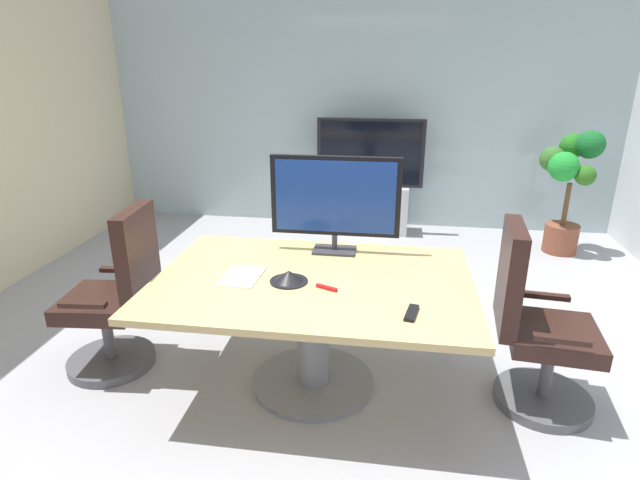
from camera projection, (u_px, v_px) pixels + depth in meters
name	position (u px, v px, depth m)	size (l,w,h in m)	color
ground_plane	(318.00, 366.00, 3.39)	(7.43, 7.43, 0.00)	#99999E
wall_back_glass_partition	(359.00, 108.00, 5.91)	(5.96, 0.10, 2.76)	#9EB2B7
conference_table	(314.00, 306.00, 3.03)	(1.85, 1.27, 0.72)	tan
office_chair_left	(118.00, 304.00, 3.25)	(0.61, 0.59, 1.09)	#4C4C51
office_chair_right	(535.00, 334.00, 2.90)	(0.62, 0.59, 1.09)	#4C4C51
tv_monitor	(335.00, 199.00, 3.27)	(0.84, 0.18, 0.64)	#333338
wall_display_unit	(369.00, 195.00, 5.87)	(1.20, 0.36, 1.31)	#B7BABC
potted_plant	(568.00, 181.00, 5.14)	(0.58, 0.53, 1.27)	brown
conference_phone	(289.00, 277.00, 2.91)	(0.22, 0.22, 0.07)	black
remote_control	(412.00, 313.00, 2.55)	(0.05, 0.17, 0.02)	black
whiteboard_marker	(327.00, 288.00, 2.83)	(0.13, 0.02, 0.02)	red
paper_notepad	(242.00, 276.00, 2.98)	(0.21, 0.30, 0.01)	white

